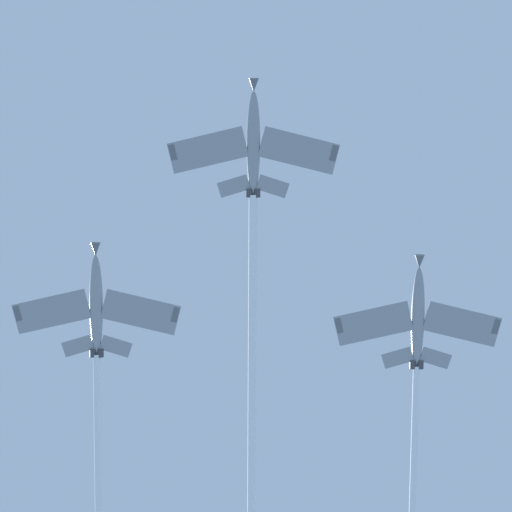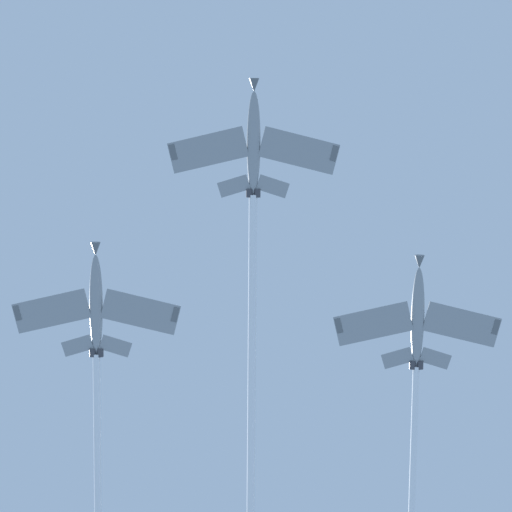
{
  "view_description": "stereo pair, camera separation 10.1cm",
  "coord_description": "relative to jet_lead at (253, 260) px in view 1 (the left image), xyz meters",
  "views": [
    {
      "loc": [
        -9.55,
        -35.59,
        1.84
      ],
      "look_at": [
        23.88,
        -4.61,
        125.11
      ],
      "focal_mm": 78.14,
      "sensor_mm": 36.0,
      "label": 1
    },
    {
      "loc": [
        -9.62,
        -35.52,
        1.84
      ],
      "look_at": [
        23.88,
        -4.61,
        125.11
      ],
      "focal_mm": 78.14,
      "sensor_mm": 36.0,
      "label": 2
    }
  ],
  "objects": [
    {
      "name": "jet_lead",
      "position": [
        0.0,
        0.0,
        0.0
      ],
      "size": [
        43.24,
        41.49,
        13.02
      ],
      "color": "gray"
    },
    {
      "name": "jet_right_wing",
      "position": [
        -2.27,
        23.4,
        -2.93
      ],
      "size": [
        36.73,
        35.49,
        11.19
      ],
      "color": "gray"
    },
    {
      "name": "jet_left_wing",
      "position": [
        24.19,
        -4.37,
        -2.79
      ],
      "size": [
        36.93,
        35.6,
        10.98
      ],
      "color": "gray"
    }
  ]
}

